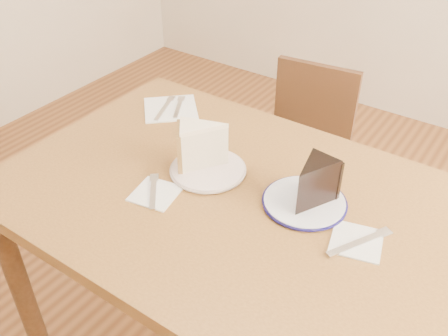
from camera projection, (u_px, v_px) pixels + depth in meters
table at (235, 224)px, 1.30m from camera, size 1.20×0.80×0.75m
chair_far at (300, 156)px, 1.95m from camera, size 0.42×0.42×0.77m
plate_cream at (208, 170)px, 1.32m from camera, size 0.19×0.19×0.01m
plate_navy at (304, 202)px, 1.21m from camera, size 0.20×0.20×0.01m
carrot_cake at (205, 146)px, 1.30m from camera, size 0.15×0.14×0.11m
chocolate_cake at (311, 187)px, 1.17m from camera, size 0.10×0.12×0.10m
napkin_cream at (155, 193)px, 1.25m from camera, size 0.13×0.13×0.00m
napkin_navy at (356, 241)px, 1.11m from camera, size 0.14×0.14×0.00m
napkin_spare at (171, 109)px, 1.60m from camera, size 0.23×0.23×0.00m
fork_cream at (153, 192)px, 1.25m from camera, size 0.10×0.12×0.00m
knife_navy at (359, 242)px, 1.10m from camera, size 0.10×0.16×0.00m
fork_spare at (179, 107)px, 1.59m from camera, size 0.08×0.13×0.00m
knife_spare at (164, 108)px, 1.59m from camera, size 0.07×0.15×0.00m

